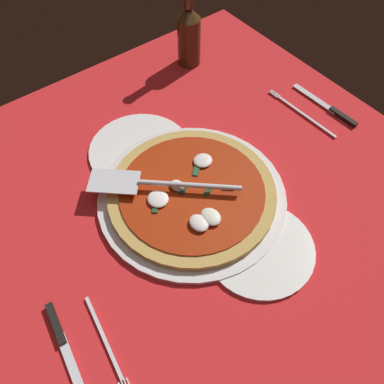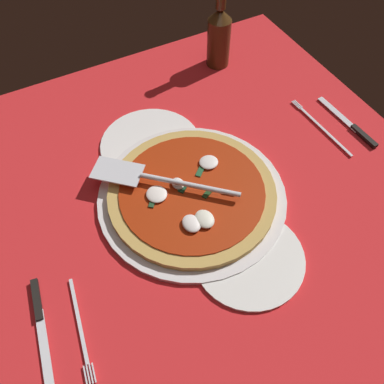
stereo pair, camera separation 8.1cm
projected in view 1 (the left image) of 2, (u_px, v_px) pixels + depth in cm
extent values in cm
cube|color=red|center=(193.00, 211.00, 82.32)|extent=(103.19, 103.19, 0.80)
cube|color=silver|center=(372.00, 368.00, 64.28)|extent=(7.37, 7.37, 0.10)
cube|color=silver|center=(364.00, 304.00, 70.41)|extent=(7.37, 7.37, 0.10)
cube|color=silver|center=(304.00, 360.00, 65.06)|extent=(7.37, 7.37, 0.10)
cube|color=silver|center=(358.00, 250.00, 76.55)|extent=(7.37, 7.37, 0.10)
cube|color=silver|center=(302.00, 297.00, 71.19)|extent=(7.37, 7.37, 0.10)
cube|color=silver|center=(238.00, 351.00, 65.84)|extent=(7.37, 7.37, 0.10)
cube|color=silver|center=(352.00, 204.00, 82.68)|extent=(7.37, 7.37, 0.10)
cube|color=silver|center=(301.00, 244.00, 77.33)|extent=(7.37, 7.37, 0.10)
cube|color=silver|center=(242.00, 290.00, 71.98)|extent=(7.37, 7.37, 0.10)
cube|color=silver|center=(173.00, 342.00, 66.63)|extent=(7.37, 7.37, 0.10)
cube|color=silver|center=(347.00, 165.00, 88.81)|extent=(7.37, 7.37, 0.10)
cube|color=silver|center=(299.00, 199.00, 83.46)|extent=(7.37, 7.37, 0.10)
cube|color=silver|center=(245.00, 238.00, 78.11)|extent=(7.37, 7.37, 0.10)
cube|color=silver|center=(182.00, 282.00, 72.76)|extent=(7.37, 7.37, 0.10)
cube|color=silver|center=(110.00, 334.00, 67.41)|extent=(7.37, 7.37, 0.10)
cube|color=silver|center=(343.00, 130.00, 94.94)|extent=(7.37, 7.37, 0.10)
cube|color=silver|center=(298.00, 160.00, 89.59)|extent=(7.37, 7.37, 0.10)
cube|color=silver|center=(247.00, 194.00, 84.24)|extent=(7.37, 7.37, 0.10)
cube|color=silver|center=(190.00, 232.00, 78.89)|extent=(7.37, 7.37, 0.10)
cube|color=silver|center=(124.00, 275.00, 73.54)|extent=(7.37, 7.37, 0.10)
cube|color=silver|center=(48.00, 326.00, 68.19)|extent=(7.37, 7.37, 0.10)
cube|color=silver|center=(339.00, 100.00, 101.08)|extent=(7.37, 7.37, 0.10)
cube|color=silver|center=(297.00, 126.00, 95.73)|extent=(7.37, 7.37, 0.10)
cube|color=silver|center=(250.00, 155.00, 90.38)|extent=(7.37, 7.37, 0.10)
cube|color=silver|center=(197.00, 188.00, 85.03)|extent=(7.37, 7.37, 0.10)
cube|color=silver|center=(136.00, 226.00, 79.67)|extent=(7.37, 7.37, 0.10)
cube|color=silver|center=(68.00, 269.00, 74.32)|extent=(7.37, 7.37, 0.10)
cube|color=silver|center=(296.00, 96.00, 101.86)|extent=(7.37, 7.37, 0.10)
cube|color=silver|center=(252.00, 122.00, 96.51)|extent=(7.37, 7.37, 0.10)
cube|color=silver|center=(202.00, 151.00, 91.16)|extent=(7.37, 7.37, 0.10)
cube|color=silver|center=(147.00, 183.00, 85.81)|extent=(7.37, 7.37, 0.10)
cube|color=silver|center=(84.00, 220.00, 80.46)|extent=(7.37, 7.37, 0.10)
cube|color=silver|center=(12.00, 262.00, 75.11)|extent=(7.37, 7.37, 0.10)
cube|color=silver|center=(295.00, 70.00, 107.99)|extent=(7.37, 7.37, 0.10)
cube|color=silver|center=(253.00, 93.00, 102.64)|extent=(7.37, 7.37, 0.10)
cube|color=silver|center=(207.00, 118.00, 97.29)|extent=(7.37, 7.37, 0.10)
cube|color=silver|center=(156.00, 146.00, 91.94)|extent=(7.37, 7.37, 0.10)
cube|color=silver|center=(98.00, 178.00, 86.59)|extent=(7.37, 7.37, 0.10)
cube|color=silver|center=(32.00, 214.00, 81.24)|extent=(7.37, 7.37, 0.10)
cube|color=silver|center=(255.00, 67.00, 108.77)|extent=(7.37, 7.37, 0.10)
cube|color=silver|center=(212.00, 89.00, 103.42)|extent=(7.37, 7.37, 0.10)
cube|color=silver|center=(164.00, 114.00, 98.07)|extent=(7.37, 7.37, 0.10)
cube|color=silver|center=(110.00, 142.00, 92.72)|extent=(7.37, 7.37, 0.10)
cube|color=silver|center=(50.00, 173.00, 87.37)|extent=(7.37, 7.37, 0.10)
cube|color=silver|center=(256.00, 43.00, 114.91)|extent=(7.37, 7.37, 0.10)
cube|color=silver|center=(216.00, 64.00, 109.56)|extent=(7.37, 7.37, 0.10)
cube|color=silver|center=(170.00, 86.00, 104.21)|extent=(7.37, 7.37, 0.10)
cube|color=silver|center=(121.00, 110.00, 98.86)|extent=(7.37, 7.37, 0.10)
cube|color=silver|center=(65.00, 138.00, 93.51)|extent=(7.37, 7.37, 0.10)
cube|color=silver|center=(3.00, 169.00, 88.15)|extent=(7.37, 7.37, 0.10)
cube|color=silver|center=(219.00, 41.00, 115.69)|extent=(7.37, 7.37, 0.10)
cube|color=silver|center=(177.00, 60.00, 110.34)|extent=(7.37, 7.37, 0.10)
cube|color=silver|center=(130.00, 82.00, 104.99)|extent=(7.37, 7.37, 0.10)
cube|color=silver|center=(78.00, 107.00, 99.64)|extent=(7.37, 7.37, 0.10)
cube|color=silver|center=(21.00, 134.00, 94.29)|extent=(7.37, 7.37, 0.10)
cube|color=silver|center=(222.00, 20.00, 121.82)|extent=(7.37, 7.37, 0.10)
cube|color=silver|center=(182.00, 38.00, 116.47)|extent=(7.37, 7.37, 0.10)
cube|color=silver|center=(138.00, 57.00, 111.12)|extent=(7.37, 7.37, 0.10)
cube|color=silver|center=(90.00, 79.00, 105.77)|extent=(7.37, 7.37, 0.10)
cube|color=silver|center=(37.00, 103.00, 100.42)|extent=(7.37, 7.37, 0.10)
cylinder|color=silver|center=(192.00, 197.00, 82.91)|extent=(37.61, 37.61, 1.28)
cylinder|color=silver|center=(259.00, 249.00, 76.11)|extent=(20.29, 20.29, 1.00)
cylinder|color=white|center=(141.00, 150.00, 90.60)|extent=(22.03, 22.03, 1.00)
cylinder|color=tan|center=(192.00, 193.00, 81.85)|extent=(33.33, 33.33, 1.35)
cylinder|color=#A12709|center=(192.00, 190.00, 81.18)|extent=(28.80, 28.80, 0.30)
ellipsoid|color=silver|center=(212.00, 216.00, 76.77)|extent=(4.26, 3.50, 1.21)
ellipsoid|color=white|center=(199.00, 223.00, 75.86)|extent=(4.04, 3.32, 1.16)
ellipsoid|color=white|center=(177.00, 185.00, 81.11)|extent=(3.00, 2.40, 0.99)
ellipsoid|color=white|center=(203.00, 160.00, 84.98)|extent=(3.73, 3.96, 0.93)
ellipsoid|color=white|center=(158.00, 199.00, 79.25)|extent=(4.19, 4.06, 0.91)
cube|color=#1C4922|center=(163.00, 200.00, 79.42)|extent=(2.16, 1.26, 0.30)
cube|color=#123D23|center=(184.00, 188.00, 81.15)|extent=(2.44, 2.72, 0.30)
cube|color=#1E421D|center=(207.00, 189.00, 80.96)|extent=(2.09, 2.88, 0.30)
cube|color=#21532F|center=(196.00, 170.00, 83.81)|extent=(2.64, 2.81, 0.30)
cube|color=#1B3924|center=(228.00, 188.00, 81.14)|extent=(2.18, 2.28, 0.30)
cube|color=#1E4225|center=(155.00, 207.00, 78.43)|extent=(2.57, 2.36, 0.30)
cube|color=silver|center=(114.00, 181.00, 80.60)|extent=(10.87, 11.15, 0.30)
cylinder|color=silver|center=(190.00, 185.00, 79.63)|extent=(14.10, 15.42, 1.00)
cube|color=white|center=(315.00, 112.00, 98.06)|extent=(19.03, 14.57, 0.60)
cube|color=silver|center=(306.00, 116.00, 96.53)|extent=(17.45, 1.15, 0.25)
cube|color=silver|center=(276.00, 93.00, 101.37)|extent=(3.01, 0.31, 0.25)
cube|color=silver|center=(275.00, 94.00, 101.21)|extent=(3.01, 0.31, 0.25)
cube|color=silver|center=(273.00, 95.00, 101.04)|extent=(3.01, 0.31, 0.25)
cube|color=black|center=(343.00, 116.00, 96.12)|extent=(7.52, 1.43, 0.80)
cube|color=silver|center=(315.00, 99.00, 100.19)|extent=(13.13, 1.81, 0.25)
cube|color=white|center=(86.00, 347.00, 65.90)|extent=(19.85, 15.68, 0.60)
cube|color=silver|center=(103.00, 336.00, 66.43)|extent=(14.97, 2.72, 0.25)
cube|color=black|center=(56.00, 324.00, 67.38)|extent=(7.64, 2.26, 0.80)
cube|color=silver|center=(74.00, 372.00, 63.22)|extent=(13.28, 3.26, 0.25)
cylinder|color=#422A13|center=(189.00, 42.00, 104.53)|extent=(5.85, 5.85, 12.63)
cone|color=#422A13|center=(189.00, 13.00, 98.28)|extent=(5.85, 5.85, 2.90)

